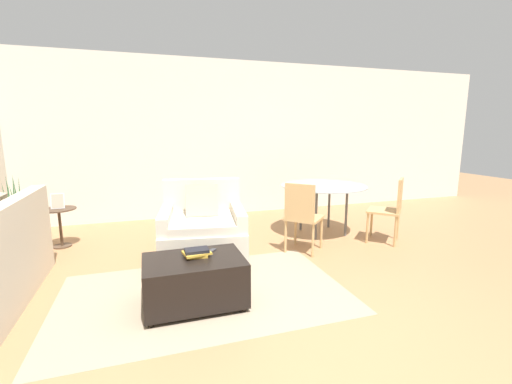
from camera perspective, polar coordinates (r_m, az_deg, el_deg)
ground_plane at (r=2.78m, az=6.58°, el=-23.39°), size 20.00×20.00×0.00m
wall_back at (r=6.19m, az=-8.93°, el=8.67°), size 12.00×0.06×2.75m
area_rug at (r=3.44m, az=-8.49°, el=-16.39°), size 2.66×1.65×0.01m
armchair at (r=4.07m, az=-8.83°, el=-6.56°), size 1.07×1.08×0.94m
ottoman at (r=3.17m, az=-10.24°, el=-14.18°), size 0.87×0.59×0.43m
book_stack at (r=3.13m, az=-9.79°, el=-9.89°), size 0.26×0.21×0.07m
tv_remote_primary at (r=3.23m, az=-7.63°, el=-9.77°), size 0.13×0.14×0.01m
potted_plant at (r=5.29m, az=-35.12°, el=-5.77°), size 0.36×0.36×1.01m
side_table at (r=5.22m, az=-29.91°, el=-4.06°), size 0.42×0.42×0.52m
picture_frame at (r=5.17m, az=-30.16°, el=-1.31°), size 0.16×0.07×0.20m
dining_table at (r=5.18m, az=11.22°, el=0.38°), size 1.26×1.26×0.73m
dining_chair_near_left at (r=4.32m, az=7.68°, el=-3.48°), size 0.59×0.59×0.90m
dining_chair_near_right at (r=5.04m, az=21.61°, el=-2.13°), size 0.59×0.59×0.90m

